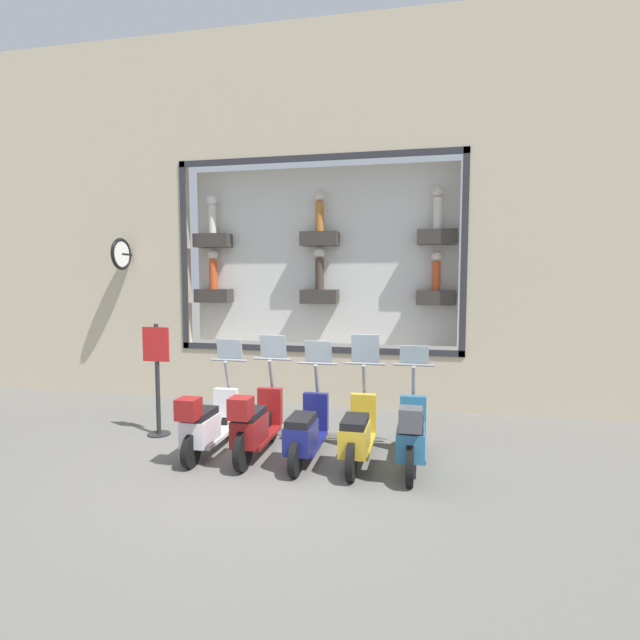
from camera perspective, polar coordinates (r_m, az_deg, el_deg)
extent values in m
plane|color=#66635E|center=(6.98, -6.75, -16.56)|extent=(120.00, 120.00, 0.00)
cube|color=beige|center=(10.17, -0.20, -6.50)|extent=(0.40, 5.68, 1.06)
cube|color=beige|center=(10.59, -0.21, 24.78)|extent=(0.40, 5.68, 2.52)
cube|color=#2D2D33|center=(10.02, -0.48, 18.07)|extent=(0.04, 5.68, 0.12)
cube|color=#2D2D33|center=(9.87, -0.46, -3.37)|extent=(0.04, 5.68, 0.12)
cube|color=#2D2D33|center=(9.56, 16.16, 7.29)|extent=(0.04, 0.12, 3.82)
cube|color=#2D2D33|center=(10.72, -15.25, 7.04)|extent=(0.04, 0.12, 3.82)
cube|color=silver|center=(10.31, 0.21, 7.31)|extent=(0.04, 5.44, 3.58)
cube|color=#38332D|center=(9.90, 13.24, 9.22)|extent=(0.36, 0.75, 0.28)
cylinder|color=silver|center=(9.94, 13.29, 11.76)|extent=(0.17, 0.17, 0.60)
sphere|color=beige|center=(10.00, 13.34, 14.11)|extent=(0.22, 0.22, 0.22)
cube|color=#38332D|center=(10.12, -0.05, 9.26)|extent=(0.36, 0.75, 0.28)
cylinder|color=#B26B2D|center=(10.16, -0.05, 11.74)|extent=(0.17, 0.17, 0.60)
sphere|color=beige|center=(10.22, -0.05, 14.02)|extent=(0.22, 0.22, 0.22)
cube|color=#38332D|center=(10.83, -12.16, 8.87)|extent=(0.36, 0.75, 0.28)
cylinder|color=silver|center=(10.87, -12.20, 11.15)|extent=(0.16, 0.16, 0.59)
sphere|color=white|center=(10.92, -12.24, 13.24)|extent=(0.21, 0.21, 0.21)
cube|color=#38332D|center=(9.88, 13.10, 2.51)|extent=(0.36, 0.75, 0.28)
cylinder|color=#CC4C23|center=(9.87, 13.15, 4.93)|extent=(0.15, 0.15, 0.56)
sphere|color=beige|center=(9.88, 13.20, 7.13)|extent=(0.20, 0.20, 0.20)
cube|color=#38332D|center=(10.10, -0.05, 2.69)|extent=(0.36, 0.75, 0.28)
cylinder|color=#47382D|center=(10.09, -0.05, 5.30)|extent=(0.18, 0.18, 0.64)
sphere|color=beige|center=(10.10, -0.05, 7.76)|extent=(0.23, 0.23, 0.23)
cube|color=#38332D|center=(10.82, -12.05, 2.74)|extent=(0.36, 0.75, 0.28)
cylinder|color=#CC4C23|center=(10.81, -12.09, 5.12)|extent=(0.17, 0.17, 0.62)
sphere|color=beige|center=(10.82, -12.13, 7.34)|extent=(0.22, 0.22, 0.22)
cylinder|color=black|center=(11.19, -21.27, 7.00)|extent=(0.35, 0.05, 0.05)
torus|color=black|center=(11.05, -21.77, 7.02)|extent=(0.66, 0.07, 0.66)
cylinder|color=white|center=(11.05, -21.77, 7.02)|extent=(0.54, 0.03, 0.54)
cylinder|color=black|center=(7.66, 10.56, -12.56)|extent=(0.52, 0.09, 0.52)
cylinder|color=black|center=(6.45, 10.25, -15.98)|extent=(0.52, 0.09, 0.52)
cube|color=teal|center=(7.06, 10.42, -14.22)|extent=(1.02, 0.38, 0.06)
cube|color=teal|center=(6.64, 10.35, -13.57)|extent=(0.61, 0.35, 0.36)
cube|color=black|center=(6.57, 10.39, -11.66)|extent=(0.58, 0.31, 0.10)
cube|color=teal|center=(7.48, 10.58, -10.61)|extent=(0.12, 0.37, 0.56)
cylinder|color=gray|center=(7.44, 10.66, -6.80)|extent=(0.20, 0.06, 0.45)
cylinder|color=gray|center=(7.46, 10.70, -5.08)|extent=(0.04, 0.61, 0.04)
cube|color=silver|center=(7.48, 10.72, -3.94)|extent=(0.08, 0.42, 0.28)
cube|color=#4C4C51|center=(6.21, 10.32, -11.09)|extent=(0.28, 0.28, 0.28)
cylinder|color=black|center=(7.72, 5.06, -12.42)|extent=(0.50, 0.09, 0.50)
cylinder|color=black|center=(6.50, 3.62, -15.80)|extent=(0.50, 0.09, 0.50)
cube|color=gold|center=(7.11, 4.41, -14.06)|extent=(1.02, 0.39, 0.06)
cube|color=gold|center=(6.69, 3.98, -13.39)|extent=(0.61, 0.35, 0.36)
cube|color=black|center=(6.63, 3.99, -11.51)|extent=(0.58, 0.31, 0.10)
cube|color=gold|center=(7.54, 4.98, -10.49)|extent=(0.12, 0.37, 0.56)
cylinder|color=gray|center=(7.49, 5.08, -6.71)|extent=(0.20, 0.06, 0.45)
cylinder|color=gray|center=(7.51, 5.15, -5.00)|extent=(0.04, 0.60, 0.04)
cube|color=silver|center=(7.52, 5.20, -3.28)|extent=(0.11, 0.42, 0.44)
cylinder|color=black|center=(7.86, -0.28, -12.26)|extent=(0.46, 0.09, 0.46)
cylinder|color=black|center=(6.63, -2.84, -15.60)|extent=(0.46, 0.09, 0.46)
cube|color=navy|center=(7.24, -1.44, -13.88)|extent=(1.02, 0.39, 0.06)
cube|color=navy|center=(6.83, -2.20, -13.20)|extent=(0.61, 0.35, 0.36)
cube|color=black|center=(6.77, -2.21, -11.35)|extent=(0.58, 0.31, 0.10)
cube|color=navy|center=(7.66, -0.49, -10.39)|extent=(0.12, 0.37, 0.56)
cylinder|color=gray|center=(7.61, -0.37, -6.67)|extent=(0.20, 0.06, 0.45)
cylinder|color=gray|center=(7.64, -0.26, -4.99)|extent=(0.04, 0.60, 0.04)
cube|color=silver|center=(7.65, -0.20, -3.65)|extent=(0.09, 0.42, 0.35)
cylinder|color=black|center=(7.99, -5.52, -11.64)|extent=(0.55, 0.09, 0.55)
cylinder|color=black|center=(6.86, -8.80, -14.53)|extent=(0.55, 0.09, 0.55)
cube|color=maroon|center=(7.42, -7.03, -13.08)|extent=(1.02, 0.39, 0.06)
cube|color=maroon|center=(7.03, -8.06, -12.36)|extent=(0.61, 0.35, 0.36)
cube|color=black|center=(6.96, -8.09, -10.55)|extent=(0.58, 0.31, 0.10)
cube|color=maroon|center=(7.83, -5.73, -9.74)|extent=(0.12, 0.37, 0.56)
cylinder|color=gray|center=(7.79, -5.61, -6.10)|extent=(0.20, 0.06, 0.45)
cylinder|color=gray|center=(7.81, -5.47, -4.46)|extent=(0.04, 0.60, 0.04)
cube|color=silver|center=(7.82, -5.39, -3.05)|extent=(0.09, 0.42, 0.37)
cube|color=maroon|center=(6.64, -9.04, -9.91)|extent=(0.28, 0.28, 0.28)
cylinder|color=black|center=(8.28, -10.32, -11.45)|extent=(0.46, 0.09, 0.46)
cylinder|color=black|center=(7.12, -14.53, -14.29)|extent=(0.46, 0.09, 0.46)
cube|color=silver|center=(7.70, -12.25, -12.85)|extent=(1.02, 0.38, 0.06)
cube|color=silver|center=(7.31, -13.51, -12.12)|extent=(0.61, 0.35, 0.36)
cube|color=black|center=(7.25, -13.55, -10.38)|extent=(0.58, 0.31, 0.10)
cube|color=silver|center=(8.09, -10.69, -9.65)|extent=(0.12, 0.37, 0.56)
cylinder|color=gray|center=(8.04, -10.55, -6.12)|extent=(0.20, 0.06, 0.45)
cylinder|color=gray|center=(8.06, -10.39, -4.54)|extent=(0.04, 0.60, 0.04)
cube|color=silver|center=(8.08, -10.30, -3.31)|extent=(0.09, 0.42, 0.33)
cube|color=maroon|center=(6.91, -14.81, -9.79)|extent=(0.28, 0.28, 0.28)
cylinder|color=#232326|center=(8.69, -17.91, -12.29)|extent=(0.36, 0.36, 0.02)
cylinder|color=#232326|center=(8.47, -18.08, -6.52)|extent=(0.07, 0.07, 1.81)
cube|color=red|center=(8.36, -18.25, -2.65)|extent=(0.03, 0.45, 0.55)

